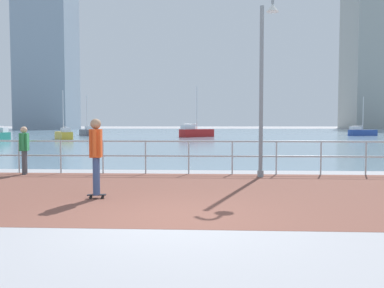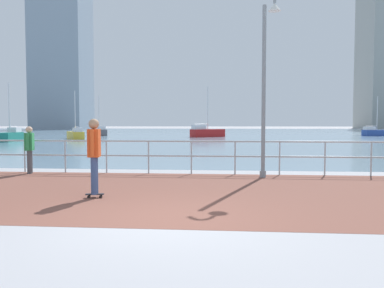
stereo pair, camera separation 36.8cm
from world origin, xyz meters
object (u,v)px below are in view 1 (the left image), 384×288
(sailboat_navy, at_px, (87,132))
(lamppost, at_px, (264,72))
(skateboarder, at_px, (96,151))
(sailboat_red, at_px, (64,135))
(bystander, at_px, (24,147))
(sailboat_blue, at_px, (196,132))
(sailboat_white, at_px, (362,132))

(sailboat_navy, bearing_deg, lamppost, -64.73)
(skateboarder, bearing_deg, lamppost, 40.01)
(sailboat_red, bearing_deg, bystander, -71.57)
(lamppost, distance_m, skateboarder, 5.72)
(sailboat_blue, bearing_deg, lamppost, -84.18)
(sailboat_white, distance_m, sailboat_red, 34.99)
(sailboat_navy, bearing_deg, skateboarder, -71.90)
(lamppost, distance_m, sailboat_red, 30.42)
(lamppost, xyz_separation_m, sailboat_blue, (-3.30, 32.38, -2.62))
(bystander, xyz_separation_m, sailboat_red, (-8.45, 25.35, -0.43))
(sailboat_red, xyz_separation_m, sailboat_navy, (-0.88, 9.99, 0.02))
(lamppost, distance_m, sailboat_white, 41.09)
(skateboarder, bearing_deg, sailboat_blue, 88.77)
(bystander, xyz_separation_m, sailboat_blue, (4.23, 31.99, -0.35))
(sailboat_blue, relative_size, sailboat_navy, 1.14)
(lamppost, bearing_deg, sailboat_red, 121.84)
(sailboat_white, bearing_deg, skateboarder, -117.41)
(skateboarder, xyz_separation_m, sailboat_white, (21.11, 40.71, -0.59))
(skateboarder, xyz_separation_m, sailboat_blue, (0.77, 35.80, -0.50))
(sailboat_blue, bearing_deg, sailboat_red, -152.35)
(skateboarder, distance_m, sailboat_red, 31.50)
(sailboat_white, bearing_deg, bystander, -123.66)
(lamppost, bearing_deg, skateboarder, -139.99)
(lamppost, xyz_separation_m, skateboarder, (-4.07, -3.42, -2.12))
(bystander, bearing_deg, sailboat_navy, 104.79)
(bystander, xyz_separation_m, sailboat_white, (24.57, 36.91, -0.43))
(sailboat_white, bearing_deg, sailboat_blue, -166.42)
(skateboarder, relative_size, sailboat_white, 0.36)
(sailboat_red, bearing_deg, skateboarder, -67.77)
(lamppost, height_order, sailboat_white, lamppost)
(lamppost, height_order, skateboarder, lamppost)
(skateboarder, bearing_deg, sailboat_white, 62.59)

